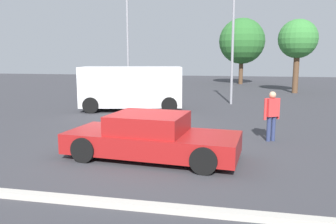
{
  "coord_description": "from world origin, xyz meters",
  "views": [
    {
      "loc": [
        2.38,
        -8.49,
        2.61
      ],
      "look_at": [
        0.24,
        1.78,
        0.9
      ],
      "focal_mm": 36.02,
      "sensor_mm": 36.0,
      "label": 1
    }
  ],
  "objects_px": {
    "pedestrian": "(272,112)",
    "sedan_foreground": "(151,137)",
    "dog": "(175,125)",
    "van_white": "(132,87)",
    "light_post_mid": "(233,26)",
    "light_post_near": "(127,20)"
  },
  "relations": [
    {
      "from": "light_post_mid",
      "to": "light_post_near",
      "type": "bearing_deg",
      "value": 176.2
    },
    {
      "from": "sedan_foreground",
      "to": "dog",
      "type": "relative_size",
      "value": 6.49
    },
    {
      "from": "van_white",
      "to": "dog",
      "type": "bearing_deg",
      "value": -69.43
    },
    {
      "from": "van_white",
      "to": "light_post_mid",
      "type": "relative_size",
      "value": 0.83
    },
    {
      "from": "dog",
      "to": "pedestrian",
      "type": "xyz_separation_m",
      "value": [
        3.18,
        -0.57,
        0.67
      ]
    },
    {
      "from": "pedestrian",
      "to": "van_white",
      "type": "bearing_deg",
      "value": -161.18
    },
    {
      "from": "dog",
      "to": "light_post_mid",
      "type": "bearing_deg",
      "value": -98.38
    },
    {
      "from": "dog",
      "to": "light_post_mid",
      "type": "xyz_separation_m",
      "value": [
        1.76,
        7.87,
        4.05
      ]
    },
    {
      "from": "pedestrian",
      "to": "sedan_foreground",
      "type": "bearing_deg",
      "value": -83.48
    },
    {
      "from": "sedan_foreground",
      "to": "dog",
      "type": "distance_m",
      "value": 3.09
    },
    {
      "from": "van_white",
      "to": "light_post_mid",
      "type": "height_order",
      "value": "light_post_mid"
    },
    {
      "from": "dog",
      "to": "pedestrian",
      "type": "bearing_deg",
      "value": 174.09
    },
    {
      "from": "van_white",
      "to": "light_post_near",
      "type": "bearing_deg",
      "value": 97.95
    },
    {
      "from": "sedan_foreground",
      "to": "van_white",
      "type": "distance_m",
      "value": 8.29
    },
    {
      "from": "dog",
      "to": "van_white",
      "type": "relative_size",
      "value": 0.14
    },
    {
      "from": "sedan_foreground",
      "to": "pedestrian",
      "type": "relative_size",
      "value": 2.93
    },
    {
      "from": "van_white",
      "to": "light_post_near",
      "type": "height_order",
      "value": "light_post_near"
    },
    {
      "from": "pedestrian",
      "to": "dog",
      "type": "bearing_deg",
      "value": -131.46
    },
    {
      "from": "sedan_foreground",
      "to": "light_post_mid",
      "type": "bearing_deg",
      "value": 85.8
    },
    {
      "from": "van_white",
      "to": "light_post_near",
      "type": "distance_m",
      "value": 5.34
    },
    {
      "from": "light_post_mid",
      "to": "sedan_foreground",
      "type": "bearing_deg",
      "value": -99.37
    },
    {
      "from": "sedan_foreground",
      "to": "pedestrian",
      "type": "height_order",
      "value": "pedestrian"
    }
  ]
}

